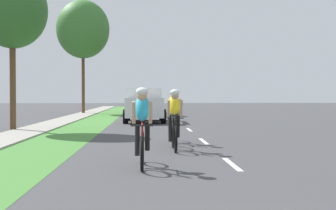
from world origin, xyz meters
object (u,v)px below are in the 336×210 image
Objects in this scene: suv_white at (145,104)px; street_tree_near at (12,11)px; cyclist_lead at (142,127)px; cyclist_trailing at (174,119)px; cyclist_distant at (174,116)px; street_tree_far at (83,29)px; pickup_maroon at (144,103)px.

street_tree_near is at bearing -133.25° from suv_white.
cyclist_lead and cyclist_trailing have the same top height.
cyclist_trailing is at bearing -92.85° from cyclist_distant.
cyclist_trailing and cyclist_distant have the same top height.
cyclist_trailing is 25.15m from street_tree_far.
suv_white is at bearing 46.75° from street_tree_near.
suv_white reaches higher than cyclist_trailing.
street_tree_far is at bearing 113.08° from suv_white.
street_tree_near is at bearing -91.63° from street_tree_far.
cyclist_trailing is at bearing -76.73° from street_tree_far.
street_tree_far reaches higher than cyclist_distant.
cyclist_lead is at bearing -89.81° from pickup_maroon.
street_tree_near is 17.02m from street_tree_far.
cyclist_distant is at bearing -85.20° from suv_white.
street_tree_near is at bearing 131.45° from cyclist_trailing.
cyclist_lead is at bearing -106.35° from cyclist_trailing.
pickup_maroon is at bearing 90.19° from cyclist_lead.
suv_white reaches higher than cyclist_lead.
street_tree_near is 0.73× the size of street_tree_far.
street_tree_near is (-5.22, -17.10, 4.00)m from pickup_maroon.
street_tree_near reaches higher than suv_white.
cyclist_trailing is 10.06m from street_tree_near.
pickup_maroon reaches higher than cyclist_lead.
pickup_maroon is 7.41m from street_tree_far.
street_tree_near is (-5.29, -5.63, 3.88)m from suv_white.
cyclist_lead is 4.63m from cyclist_distant.
cyclist_distant is 0.27× the size of street_tree_near.
suv_white is 13.49m from street_tree_far.
street_tree_near is (-6.11, 6.91, 4.01)m from cyclist_trailing.
street_tree_far is (-4.82, 26.57, 5.71)m from cyclist_lead.
cyclist_lead is 11.72m from street_tree_near.
cyclist_distant is 10.77m from suv_white.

